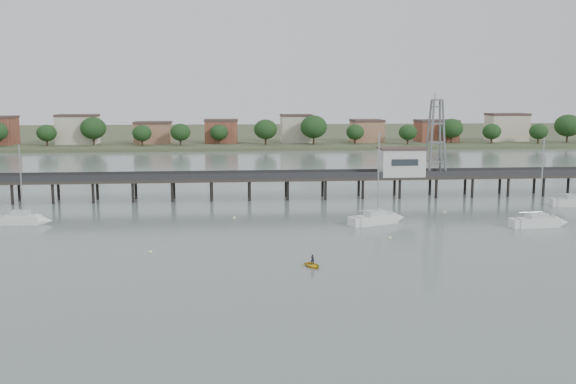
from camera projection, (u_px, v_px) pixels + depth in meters
name	position (u px, v px, depth m)	size (l,w,h in m)	color
ground_plane	(307.00, 303.00, 59.68)	(500.00, 500.00, 0.00)	slate
pier	(268.00, 179.00, 118.16)	(150.00, 5.00, 5.50)	#2D2823
pier_building	(401.00, 162.00, 119.98)	(8.40, 5.40, 5.30)	silver
lattice_tower	(436.00, 138.00, 119.89)	(3.20, 3.20, 15.50)	slate
sailboat_c	(383.00, 219.00, 96.54)	(9.20, 5.95, 14.64)	white
sailboat_d	(545.00, 222.00, 93.93)	(8.52, 3.17, 13.77)	white
sailboat_b	(29.00, 220.00, 95.66)	(7.62, 2.57, 12.49)	white
white_tender	(19.00, 216.00, 100.00)	(3.30, 1.89, 1.21)	white
yellow_dinghy	(312.00, 267.00, 72.09)	(1.87, 0.54, 2.61)	gold
dinghy_occupant	(312.00, 267.00, 72.09)	(0.43, 1.19, 0.28)	black
mooring_buoys	(311.00, 230.00, 90.93)	(84.28, 23.66, 0.39)	beige
far_shore	(245.00, 134.00, 295.38)	(500.00, 170.00, 10.40)	#475133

